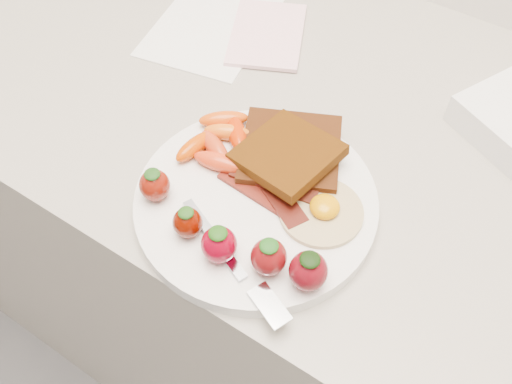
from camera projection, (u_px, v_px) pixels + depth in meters
The scene contains 11 objects.
counter at pixel (317, 290), 1.08m from camera, with size 2.00×0.60×0.90m, color gray.
plate at pixel (256, 202), 0.64m from camera, with size 0.27×0.27×0.02m, color white.
toast_lower at pixel (291, 150), 0.66m from camera, with size 0.11×0.11×0.01m, color black.
toast_upper at pixel (287, 154), 0.64m from camera, with size 0.10×0.10×0.01m, color black.
fried_egg at pixel (322, 210), 0.61m from camera, with size 0.09×0.09×0.02m.
bacon_strips at pixel (270, 188), 0.63m from camera, with size 0.12×0.07×0.01m.
baby_carrots at pixel (220, 140), 0.67m from camera, with size 0.10×0.11×0.02m.
strawberries at pixel (235, 239), 0.57m from camera, with size 0.23×0.06×0.05m.
fork at pixel (238, 267), 0.57m from camera, with size 0.17×0.08×0.00m.
paper_sheet at pixel (211, 26), 0.84m from camera, with size 0.16×0.21×0.00m, color white.
notepad at pixel (267, 34), 0.82m from camera, with size 0.10×0.15×0.01m, color #FDC3D0.
Camera 1 is at (0.17, 1.22, 1.42)m, focal length 40.00 mm.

